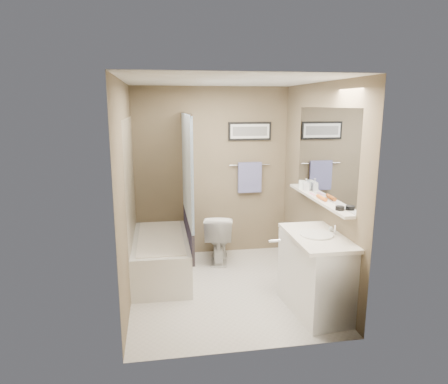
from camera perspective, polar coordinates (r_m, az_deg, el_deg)
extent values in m
plane|color=beige|center=(4.91, 0.29, -13.61)|extent=(2.50, 2.50, 0.00)
cube|color=silver|center=(4.41, 0.33, 15.36)|extent=(2.20, 2.50, 0.04)
cube|color=brown|center=(5.71, -1.77, 2.79)|extent=(2.20, 0.04, 2.40)
cube|color=brown|center=(3.34, 3.87, -4.18)|extent=(2.20, 0.04, 2.40)
cube|color=brown|center=(4.46, -13.49, -0.27)|extent=(0.04, 2.50, 2.40)
cube|color=brown|center=(4.81, 13.10, 0.65)|extent=(0.04, 2.50, 2.40)
cube|color=tan|center=(4.99, -13.14, -1.27)|extent=(0.02, 1.55, 2.00)
cylinder|color=silver|center=(4.86, -5.44, 11.14)|extent=(0.02, 1.55, 0.02)
cube|color=white|center=(4.92, -5.28, 3.55)|extent=(0.03, 1.45, 1.28)
cube|color=#262241|center=(5.11, -5.10, -5.58)|extent=(0.03, 1.45, 0.36)
cube|color=silver|center=(4.61, 14.18, 5.40)|extent=(0.02, 1.60, 1.00)
cube|color=silver|center=(4.68, 13.23, -0.93)|extent=(0.12, 1.60, 0.03)
cylinder|color=silver|center=(5.77, 3.67, 3.89)|extent=(0.60, 0.02, 0.02)
cube|color=#8B8FCB|center=(5.78, 3.69, 2.10)|extent=(0.34, 0.05, 0.44)
cube|color=black|center=(5.74, 3.70, 8.66)|extent=(0.62, 0.02, 0.26)
cube|color=white|center=(5.72, 3.73, 8.65)|extent=(0.56, 0.00, 0.20)
cube|color=#595959|center=(5.72, 3.74, 8.65)|extent=(0.50, 0.00, 0.13)
cube|color=silver|center=(3.55, 12.60, -6.82)|extent=(0.80, 0.02, 2.00)
cylinder|color=silver|center=(3.50, 7.21, -6.95)|extent=(0.10, 0.02, 0.02)
cube|color=silver|center=(5.24, -8.93, -9.04)|extent=(0.73, 1.51, 0.50)
cube|color=white|center=(5.15, -9.02, -6.45)|extent=(0.56, 1.36, 0.02)
imported|color=silver|center=(5.59, -0.77, -6.48)|extent=(0.50, 0.73, 0.68)
cube|color=white|center=(4.39, 13.05, -11.49)|extent=(0.58, 0.94, 0.80)
cube|color=silver|center=(4.23, 13.20, -6.29)|extent=(0.54, 0.96, 0.04)
cylinder|color=silver|center=(4.22, 13.09, -5.94)|extent=(0.34, 0.34, 0.01)
cylinder|color=silver|center=(4.28, 15.60, -5.20)|extent=(0.02, 0.02, 0.10)
sphere|color=silver|center=(4.38, 15.04, -5.07)|extent=(0.05, 0.05, 0.05)
cylinder|color=black|center=(4.17, 16.22, -2.24)|extent=(0.09, 0.09, 0.04)
cylinder|color=#D2601D|center=(4.57, 13.79, -0.80)|extent=(0.04, 0.22, 0.04)
cube|color=pink|center=(4.82, 12.49, -0.26)|extent=(0.03, 0.16, 0.01)
cylinder|color=white|center=(5.14, 11.07, 1.09)|extent=(0.08, 0.08, 0.10)
imported|color=#999999|center=(5.00, 11.65, 1.03)|extent=(0.07, 0.08, 0.15)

